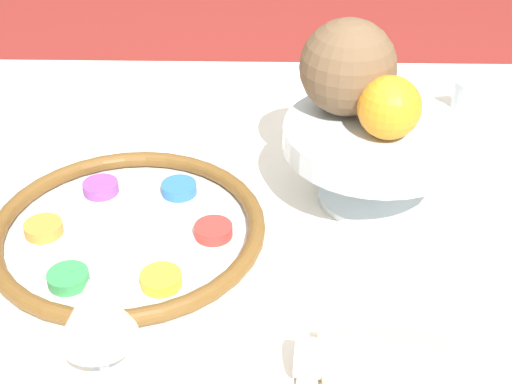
# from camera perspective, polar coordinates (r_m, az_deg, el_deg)

# --- Properties ---
(seder_plate) EXTENTS (0.32, 0.32, 0.03)m
(seder_plate) POSITION_cam_1_polar(r_m,az_deg,el_deg) (0.85, -10.00, -3.08)
(seder_plate) COLOR silver
(seder_plate) RESTS_ON dining_table
(wine_glass) EXTENTS (0.07, 0.07, 0.14)m
(wine_glass) POSITION_cam_1_polar(r_m,az_deg,el_deg) (0.62, -12.53, -9.45)
(wine_glass) COLOR silver
(wine_glass) RESTS_ON dining_table
(fruit_stand) EXTENTS (0.22, 0.22, 0.11)m
(fruit_stand) POSITION_cam_1_polar(r_m,az_deg,el_deg) (0.88, 9.61, 3.87)
(fruit_stand) COLOR silver
(fruit_stand) RESTS_ON dining_table
(orange_fruit) EXTENTS (0.07, 0.07, 0.07)m
(orange_fruit) POSITION_cam_1_polar(r_m,az_deg,el_deg) (0.83, 10.80, 6.64)
(orange_fruit) COLOR orange
(orange_fruit) RESTS_ON fruit_stand
(coconut) EXTENTS (0.12, 0.12, 0.12)m
(coconut) POSITION_cam_1_polar(r_m,az_deg,el_deg) (0.87, 7.54, 9.87)
(coconut) COLOR brown
(coconut) RESTS_ON fruit_stand
(bread_plate) EXTENTS (0.16, 0.16, 0.02)m
(bread_plate) POSITION_cam_1_polar(r_m,az_deg,el_deg) (0.69, 10.48, -14.83)
(bread_plate) COLOR beige
(bread_plate) RESTS_ON dining_table
(napkin_roll) EXTENTS (0.15, 0.06, 0.04)m
(napkin_roll) POSITION_cam_1_polar(r_m,az_deg,el_deg) (0.69, 9.79, -13.52)
(napkin_roll) COLOR white
(napkin_roll) RESTS_ON dining_table
(cup_near) EXTENTS (0.07, 0.07, 0.07)m
(cup_near) POSITION_cam_1_polar(r_m,az_deg,el_deg) (1.11, 17.39, 6.80)
(cup_near) COLOR silver
(cup_near) RESTS_ON dining_table
(cup_mid) EXTENTS (0.07, 0.07, 0.07)m
(cup_mid) POSITION_cam_1_polar(r_m,az_deg,el_deg) (1.14, -18.73, 7.20)
(cup_mid) COLOR silver
(cup_mid) RESTS_ON dining_table
(cup_far) EXTENTS (0.07, 0.07, 0.07)m
(cup_far) POSITION_cam_1_polar(r_m,az_deg,el_deg) (1.11, 8.43, 8.11)
(cup_far) COLOR silver
(cup_far) RESTS_ON dining_table
(fork_left) EXTENTS (0.05, 0.19, 0.01)m
(fork_left) POSITION_cam_1_polar(r_m,az_deg,el_deg) (1.06, -6.55, 4.91)
(fork_left) COLOR silver
(fork_left) RESTS_ON dining_table
(fork_right) EXTENTS (0.06, 0.18, 0.01)m
(fork_right) POSITION_cam_1_polar(r_m,az_deg,el_deg) (1.06, -4.93, 4.91)
(fork_right) COLOR silver
(fork_right) RESTS_ON dining_table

